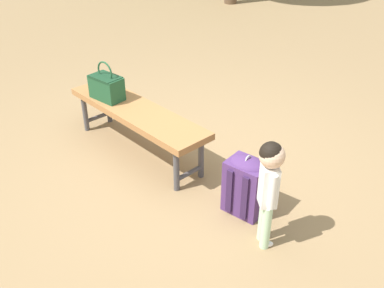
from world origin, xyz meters
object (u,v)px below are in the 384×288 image
Objects in this scene: handbag at (106,86)px; park_bench at (137,114)px; child_standing at (269,180)px; backpack_large at (246,184)px.

park_bench is at bearing 19.19° from handbag.
child_standing reaches higher than handbag.
park_bench is 4.46× the size of handbag.
handbag is 0.73× the size of backpack_large.
park_bench is 1.60m from child_standing.
child_standing is at bearing 5.26° from park_bench.
child_standing is (1.58, 0.15, 0.16)m from park_bench.
handbag is 0.44× the size of child_standing.
child_standing is at bearing 7.85° from handbag.
park_bench is at bearing -174.74° from child_standing.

